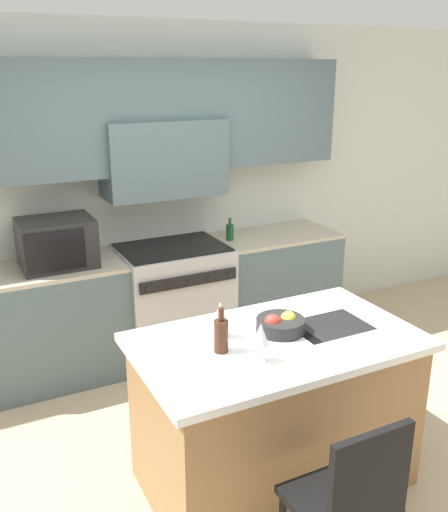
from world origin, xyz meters
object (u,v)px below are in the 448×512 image
(fruit_bowl, at_px, (280,324))
(wine_bottle, at_px, (221,335))
(oil_bottle_on_counter, at_px, (230,232))
(wine_glass_far, at_px, (220,313))
(range_stove, at_px, (174,300))
(wine_glass_near, at_px, (261,335))
(microwave, at_px, (57,243))
(island_chair, at_px, (350,501))

(fruit_bowl, bearing_deg, wine_bottle, -171.25)
(fruit_bowl, bearing_deg, oil_bottle_on_counter, 71.62)
(wine_glass_far, bearing_deg, range_stove, 77.50)
(wine_glass_near, bearing_deg, microwave, 107.39)
(microwave, height_order, wine_glass_far, microwave)
(island_chair, bearing_deg, oil_bottle_on_counter, 73.58)
(wine_bottle, xyz_separation_m, fruit_bowl, (0.40, 0.06, -0.05))
(wine_glass_far, xyz_separation_m, oil_bottle_on_counter, (0.90, 1.63, -0.07))
(wine_glass_near, height_order, oil_bottle_on_counter, wine_glass_near)
(range_stove, bearing_deg, island_chair, -95.08)
(island_chair, height_order, wine_bottle, wine_bottle)
(wine_bottle, bearing_deg, range_stove, 76.30)
(island_chair, bearing_deg, range_stove, 84.92)
(microwave, bearing_deg, oil_bottle_on_counter, 0.56)
(wine_glass_near, relative_size, fruit_bowl, 0.75)
(wine_bottle, height_order, wine_glass_near, wine_bottle)
(wine_bottle, distance_m, oil_bottle_on_counter, 2.03)
(island_chair, xyz_separation_m, wine_bottle, (-0.20, 0.85, 0.46))
(range_stove, distance_m, fruit_bowl, 1.76)
(wine_bottle, relative_size, oil_bottle_on_counter, 1.27)
(wine_glass_far, distance_m, fruit_bowl, 0.35)
(wine_bottle, distance_m, wine_glass_near, 0.23)
(wine_bottle, bearing_deg, oil_bottle_on_counter, 61.43)
(range_stove, relative_size, fruit_bowl, 3.47)
(range_stove, bearing_deg, wine_bottle, -103.70)
(island_chair, relative_size, wine_glass_near, 4.73)
(fruit_bowl, bearing_deg, island_chair, -102.61)
(fruit_bowl, relative_size, oil_bottle_on_counter, 1.41)
(microwave, xyz_separation_m, island_chair, (0.67, -2.62, -0.54))
(island_chair, distance_m, wine_glass_near, 0.84)
(range_stove, xyz_separation_m, wine_glass_near, (-0.30, -1.93, 0.59))
(microwave, relative_size, fruit_bowl, 1.96)
(fruit_bowl, xyz_separation_m, oil_bottle_on_counter, (0.57, 1.72, 0.02))
(wine_glass_near, distance_m, oil_bottle_on_counter, 2.14)
(microwave, height_order, oil_bottle_on_counter, microwave)
(wine_glass_far, xyz_separation_m, fruit_bowl, (0.33, -0.10, -0.10))
(wine_glass_far, bearing_deg, wine_glass_near, -80.03)
(oil_bottle_on_counter, bearing_deg, range_stove, -176.57)
(wine_glass_near, bearing_deg, wine_bottle, 126.72)
(wine_glass_near, relative_size, wine_glass_far, 1.00)
(wine_bottle, distance_m, fruit_bowl, 0.41)
(island_chair, xyz_separation_m, oil_bottle_on_counter, (0.78, 2.64, 0.43))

